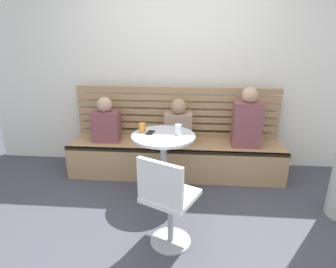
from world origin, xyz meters
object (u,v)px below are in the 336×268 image
Objects in this scene: white_chair at (167,200)px; phone_on_table at (150,133)px; person_adult at (247,120)px; person_child_middle at (178,124)px; booth_bench at (175,159)px; cup_tumbler_orange at (142,128)px; plate_small at (171,139)px; cup_glass_tall at (178,130)px; person_child_left at (106,122)px; cafe_table at (163,154)px.

phone_on_table is (-0.25, 0.86, 0.28)m from white_chair.
person_adult reaches higher than person_child_middle.
phone_on_table is at bearing -116.42° from booth_bench.
cup_tumbler_orange is 0.71× the size of phone_on_table.
phone_on_table reaches higher than booth_bench.
phone_on_table is at bearing 143.05° from plate_small.
cup_tumbler_orange is (-0.37, -0.47, 0.10)m from person_child_middle.
cup_glass_tall reaches higher than cup_tumbler_orange.
person_child_middle is at bearing 51.86° from cup_tumbler_orange.
booth_bench is at bearing -0.82° from person_child_left.
cup_glass_tall is at bearing 86.46° from white_chair.
person_child_middle is (0.02, 1.35, 0.22)m from white_chair.
person_child_left is at bearing 149.37° from cup_glass_tall.
white_chair is 0.94m from phone_on_table.
person_child_middle reaches higher than plate_small.
plate_small is (-0.04, -0.68, 0.06)m from person_child_middle.
person_child_left is 3.37× the size of plate_small.
person_child_left is 1.12m from plate_small.
cup_tumbler_orange is (-0.24, 0.07, 0.27)m from cafe_table.
phone_on_table is (-0.15, 0.05, 0.23)m from cafe_table.
person_adult is at bearing 28.57° from cafe_table.
cup_glass_tall is (0.05, 0.80, 0.34)m from white_chair.
cafe_table is at bearing 177.77° from cup_glass_tall.
person_child_middle is 4.07× the size of phone_on_table.
plate_small is 0.30m from phone_on_table.
plate_small is 1.21× the size of phone_on_table.
cup_glass_tall is 0.71× the size of plate_small.
cafe_table is at bearing -17.40° from cup_tumbler_orange.
person_child_middle is at bearing 88.97° from white_chair.
cafe_table is 6.17× the size of cup_glass_tall.
cup_tumbler_orange reaches higher than cafe_table.
cafe_table is 0.98m from person_child_left.
person_adult reaches higher than cup_glass_tall.
booth_bench is 0.85m from plate_small.
white_chair is 6.07× the size of phone_on_table.
plate_small reaches higher than phone_on_table.
white_chair is at bearing -88.84° from plate_small.
cup_glass_tall is at bearing 177.95° from phone_on_table.
person_adult is at bearing -1.32° from person_child_middle.
cafe_table is 7.40× the size of cup_tumbler_orange.
cup_glass_tall is at bearing -146.65° from person_adult.
person_child_left is (-0.90, 1.36, 0.22)m from white_chair.
cafe_table is 0.82m from white_chair.
plate_small is at bearing -143.02° from person_adult.
booth_bench is 19.29× the size of phone_on_table.
booth_bench is 0.76m from phone_on_table.
person_adult is at bearing 36.98° from plate_small.
white_chair is at bearing -93.54° from cup_glass_tall.
booth_bench is 1.03m from person_adult.
phone_on_table is at bearing -15.01° from cup_tumbler_orange.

